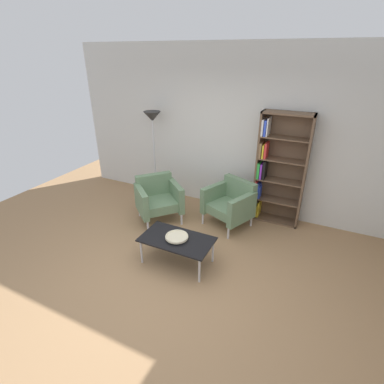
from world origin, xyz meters
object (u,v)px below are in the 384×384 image
Objects in this scene: floor_lamp_torchiere at (153,127)px; armchair_near_window at (230,203)px; coffee_table_low at (177,241)px; armchair_spare_guest at (158,198)px; bookshelf_tall at (277,169)px; decorative_bowl at (177,237)px.

armchair_near_window is at bearing -11.75° from floor_lamp_torchiere.
armchair_near_window is (0.32, 1.32, 0.05)m from coffee_table_low.
armchair_near_window is 1.26m from armchair_spare_guest.
bookshelf_tall is 2.39m from floor_lamp_torchiere.
bookshelf_tall is 1.90× the size of coffee_table_low.
decorative_bowl reaches higher than coffee_table_low.
decorative_bowl is 0.34× the size of armchair_spare_guest.
armchair_spare_guest is at bearing -154.01° from bookshelf_tall.
bookshelf_tall is 2.00× the size of armchair_spare_guest.
decorative_bowl is 1.36m from armchair_near_window.
coffee_table_low is 1.11× the size of armchair_near_window.
floor_lamp_torchiere is at bearing -176.58° from bookshelf_tall.
armchair_spare_guest is 1.38m from floor_lamp_torchiere.
armchair_near_window is at bearing -31.03° from armchair_spare_guest.
armchair_near_window and armchair_spare_guest have the same top height.
decorative_bowl is at bearing -50.09° from floor_lamp_torchiere.
armchair_spare_guest is at bearing 133.49° from decorative_bowl.
coffee_table_low is at bearing -117.15° from bookshelf_tall.
armchair_near_window is 2.04m from floor_lamp_torchiere.
bookshelf_tall is at bearing 62.85° from decorative_bowl.
decorative_bowl is (-0.93, -1.82, -0.51)m from bookshelf_tall.
bookshelf_tall is 2.09m from armchair_spare_guest.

